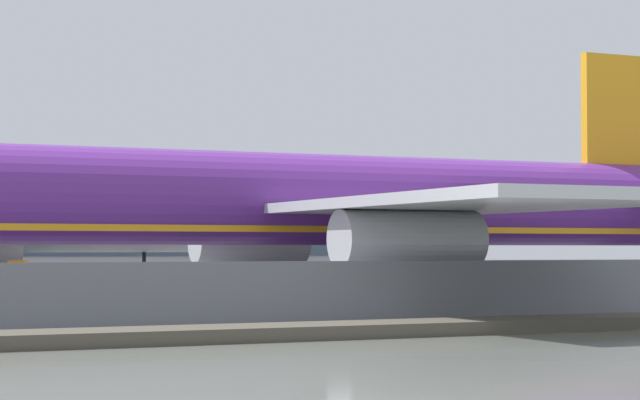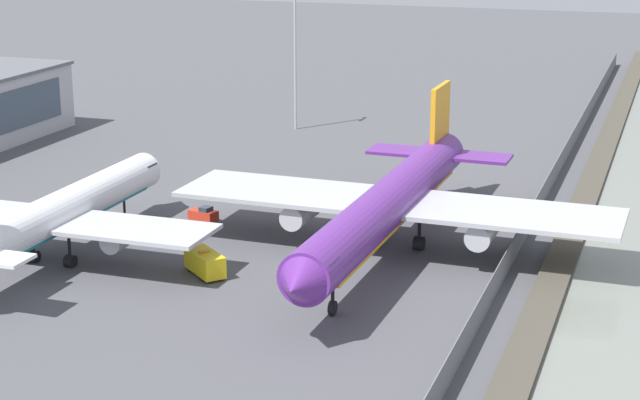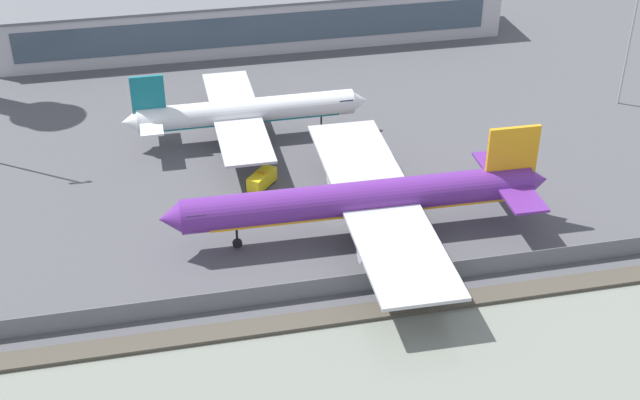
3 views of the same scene
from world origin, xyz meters
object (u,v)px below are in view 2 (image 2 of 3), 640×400
apron_light_mast_apron_east (295,54)px  cargo_jet_purple (391,203)px  passenger_jet_white_teal (60,213)px  baggage_tug (204,215)px  ops_van (205,263)px

apron_light_mast_apron_east → cargo_jet_purple: bearing=-150.7°
passenger_jet_white_teal → apron_light_mast_apron_east: size_ratio=1.87×
passenger_jet_white_teal → baggage_tug: passenger_jet_white_teal is taller
passenger_jet_white_teal → ops_van: size_ratio=7.40×
passenger_jet_white_teal → apron_light_mast_apron_east: apron_light_mast_apron_east is taller
baggage_tug → ops_van: ops_van is taller
cargo_jet_purple → passenger_jet_white_teal: size_ratio=1.34×
ops_van → apron_light_mast_apron_east: (65.28, 15.02, 10.51)m
baggage_tug → apron_light_mast_apron_east: size_ratio=0.17×
cargo_jet_purple → apron_light_mast_apron_east: (53.42, 30.00, 6.37)m
cargo_jet_purple → ops_van: 19.55m
ops_van → baggage_tug: bearing=25.7°
passenger_jet_white_teal → ops_van: 16.05m
baggage_tug → cargo_jet_purple: bearing=-99.9°
baggage_tug → apron_light_mast_apron_east: apron_light_mast_apron_east is taller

